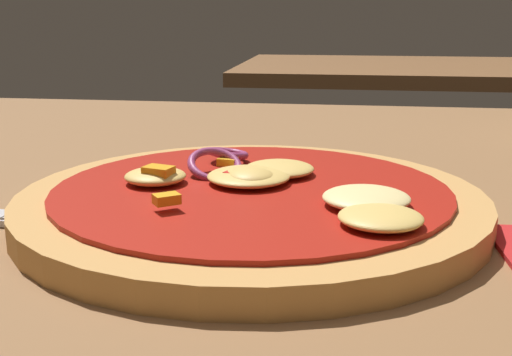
% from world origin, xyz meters
% --- Properties ---
extents(dining_table, '(1.28, 0.90, 0.03)m').
position_xyz_m(dining_table, '(0.00, 0.00, 0.01)').
color(dining_table, brown).
rests_on(dining_table, ground).
extents(pizza, '(0.28, 0.28, 0.04)m').
position_xyz_m(pizza, '(-0.03, -0.04, 0.04)').
color(pizza, tan).
rests_on(pizza, dining_table).
extents(background_table, '(0.77, 0.49, 0.03)m').
position_xyz_m(background_table, '(0.17, 1.08, 0.01)').
color(background_table, brown).
rests_on(background_table, ground).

